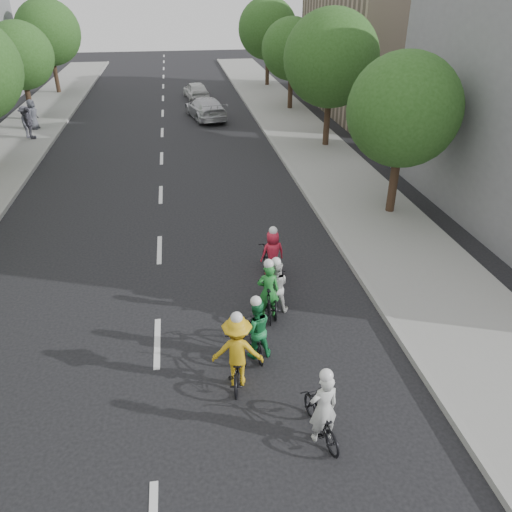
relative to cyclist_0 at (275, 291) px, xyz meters
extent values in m
plane|color=black|center=(-3.19, -1.03, -0.58)|extent=(120.00, 120.00, 0.00)
cube|color=#999993|center=(-9.24, 8.97, -0.49)|extent=(0.18, 80.00, 0.18)
cube|color=gray|center=(4.81, 8.97, -0.50)|extent=(4.00, 80.00, 0.15)
cube|color=#999993|center=(2.86, 8.97, -0.49)|extent=(0.18, 80.00, 0.18)
cube|color=gray|center=(12.81, 22.97, 3.42)|extent=(10.00, 14.00, 8.00)
cylinder|color=black|center=(-11.39, 22.97, 0.56)|extent=(0.32, 0.32, 2.27)
sphere|color=#254E1A|center=(-11.39, 22.97, 3.40)|extent=(4.00, 4.00, 4.00)
cylinder|color=black|center=(-11.39, 31.97, 0.66)|extent=(0.32, 0.32, 2.48)
sphere|color=#254E1A|center=(-11.39, 31.97, 3.95)|extent=(4.80, 4.80, 4.80)
cylinder|color=black|center=(5.61, 5.57, 0.56)|extent=(0.32, 0.32, 2.27)
sphere|color=#254E1A|center=(5.61, 5.57, 3.40)|extent=(4.00, 4.00, 4.00)
cylinder|color=black|center=(5.61, 14.57, 0.66)|extent=(0.32, 0.32, 2.48)
sphere|color=#254E1A|center=(5.61, 14.57, 3.95)|extent=(4.80, 4.80, 4.80)
cylinder|color=black|center=(5.61, 23.57, 0.56)|extent=(0.32, 0.32, 2.27)
sphere|color=#254E1A|center=(5.61, 23.57, 3.40)|extent=(4.00, 4.00, 4.00)
cylinder|color=black|center=(5.61, 32.57, 0.66)|extent=(0.32, 0.32, 2.48)
sphere|color=#254E1A|center=(5.61, 32.57, 3.95)|extent=(4.80, 4.80, 4.80)
imported|color=black|center=(0.00, 0.04, -0.12)|extent=(0.86, 1.80, 0.91)
imported|color=beige|center=(0.00, -0.06, 0.17)|extent=(0.80, 0.67, 1.49)
sphere|color=silver|center=(0.00, -0.06, 0.93)|extent=(0.26, 0.26, 0.26)
imported|color=black|center=(-0.25, -0.24, -0.10)|extent=(0.54, 1.60, 0.95)
imported|color=#227F2E|center=(-0.25, -0.34, 0.23)|extent=(0.61, 0.42, 1.61)
sphere|color=silver|center=(-0.25, -0.34, 1.05)|extent=(0.26, 0.26, 0.26)
imported|color=black|center=(-0.82, -1.75, -0.13)|extent=(0.56, 1.53, 0.90)
imported|color=#1B7C41|center=(-0.82, -1.85, 0.19)|extent=(0.80, 0.65, 1.54)
sphere|color=silver|center=(-0.82, -1.85, 0.98)|extent=(0.26, 0.26, 0.26)
imported|color=black|center=(-1.36, -2.61, -0.14)|extent=(0.88, 1.75, 0.88)
imported|color=gold|center=(-1.36, -2.71, 0.30)|extent=(1.24, 0.85, 1.76)
sphere|color=silver|center=(-1.36, -2.71, 1.20)|extent=(0.26, 0.26, 0.26)
imported|color=black|center=(0.27, 1.88, -0.15)|extent=(0.86, 1.70, 0.85)
imported|color=red|center=(0.27, 1.78, 0.17)|extent=(0.80, 0.60, 1.49)
sphere|color=silver|center=(0.27, 1.78, 0.93)|extent=(0.26, 0.26, 0.26)
imported|color=black|center=(0.06, -4.43, -0.17)|extent=(0.80, 1.62, 0.82)
imported|color=silver|center=(0.06, -4.53, 0.23)|extent=(0.64, 0.48, 1.61)
sphere|color=silver|center=(0.06, -4.53, 1.05)|extent=(0.26, 0.26, 0.26)
imported|color=silver|center=(-0.36, 21.98, 0.11)|extent=(2.81, 5.01, 1.37)
imported|color=silver|center=(-0.65, 28.46, 0.05)|extent=(2.04, 3.90, 1.27)
imported|color=#50515E|center=(-10.61, 18.51, 0.45)|extent=(0.80, 1.21, 1.76)
imported|color=#4C4B57|center=(-10.39, 18.26, 0.45)|extent=(0.57, 1.08, 1.75)
imported|color=#484B55|center=(-10.70, 20.43, 0.44)|extent=(0.69, 0.93, 1.73)
camera|label=1|loc=(-2.29, -11.16, 7.37)|focal=35.00mm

